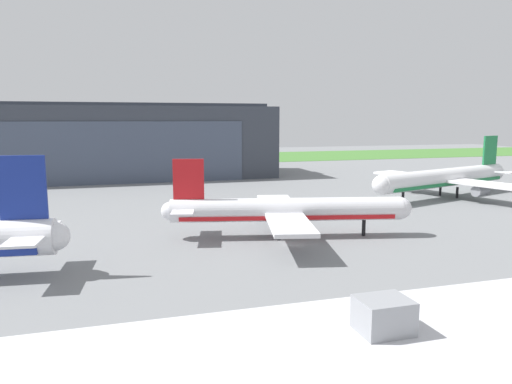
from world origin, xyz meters
TOP-DOWN VIEW (x-y plane):
  - ground_plane at (0.00, 0.00)m, footprint 440.00×440.00m
  - grass_field_strip at (0.00, 151.57)m, footprint 440.00×56.00m
  - maintenance_hangar at (-24.96, 88.24)m, footprint 96.61×31.90m
  - airliner_far_left at (47.63, 28.59)m, footprint 43.66×37.92m
  - airliner_near_left at (0.79, 4.32)m, footprint 36.84×30.11m

SIDE VIEW (x-z plane):
  - ground_plane at x=0.00m, z-range 0.00..0.00m
  - grass_field_strip at x=0.00m, z-range 0.00..0.08m
  - airliner_near_left at x=0.79m, z-range -1.87..10.00m
  - airliner_far_left at x=47.63m, z-range -2.43..11.14m
  - maintenance_hangar at x=-24.96m, z-range -0.46..21.95m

